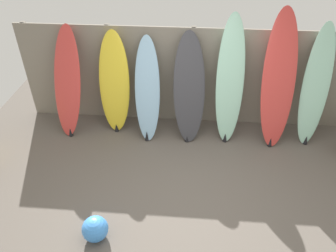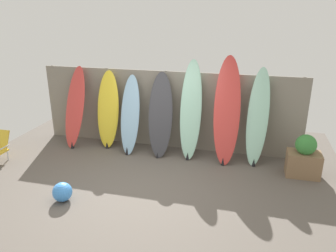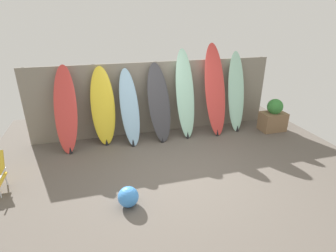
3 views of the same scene
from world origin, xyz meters
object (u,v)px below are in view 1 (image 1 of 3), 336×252
object	(u,v)px
surfboard_yellow_1	(114,84)
surfboard_seafoam_4	(230,82)
beach_ball	(95,229)
surfboard_red_5	(279,82)
surfboard_charcoal_3	(189,89)
surfboard_seafoam_6	(316,87)
surfboard_skyblue_2	(147,91)
surfboard_red_0	(67,83)

from	to	relation	value
surfboard_yellow_1	surfboard_seafoam_4	size ratio (longest dim) A/B	0.85
surfboard_yellow_1	beach_ball	bearing A→B (deg)	-85.10
surfboard_seafoam_4	surfboard_red_5	xyz separation A→B (m)	(0.77, -0.04, 0.06)
surfboard_yellow_1	surfboard_seafoam_4	world-z (taller)	surfboard_seafoam_4
surfboard_charcoal_3	surfboard_seafoam_6	size ratio (longest dim) A/B	0.91
surfboard_seafoam_6	beach_ball	bearing A→B (deg)	-142.59
surfboard_seafoam_6	surfboard_skyblue_2	bearing A→B (deg)	-178.00
surfboard_red_0	surfboard_yellow_1	distance (m)	0.80
surfboard_seafoam_4	surfboard_seafoam_6	size ratio (longest dim) A/B	1.05
surfboard_seafoam_6	surfboard_yellow_1	bearing A→B (deg)	179.59
surfboard_yellow_1	beach_ball	world-z (taller)	surfboard_yellow_1
surfboard_yellow_1	surfboard_charcoal_3	bearing A→B (deg)	-4.73
beach_ball	surfboard_seafoam_4	bearing A→B (deg)	53.63
surfboard_skyblue_2	surfboard_charcoal_3	distance (m)	0.71
surfboard_skyblue_2	surfboard_seafoam_4	distance (m)	1.38
surfboard_skyblue_2	beach_ball	size ratio (longest dim) A/B	5.18
surfboard_seafoam_4	surfboard_yellow_1	bearing A→B (deg)	178.39
surfboard_red_0	surfboard_red_5	size ratio (longest dim) A/B	0.84
surfboard_skyblue_2	surfboard_seafoam_6	xyz separation A→B (m)	(2.77, 0.10, 0.14)
surfboard_yellow_1	beach_ball	xyz separation A→B (m)	(0.21, -2.43, -0.72)
surfboard_red_0	beach_ball	xyz separation A→B (m)	(1.00, -2.33, -0.75)
surfboard_red_0	surfboard_skyblue_2	bearing A→B (deg)	-0.99
surfboard_seafoam_4	beach_ball	xyz separation A→B (m)	(-1.75, -2.38, -0.88)
surfboard_skyblue_2	surfboard_charcoal_3	size ratio (longest dim) A/B	0.95
surfboard_yellow_1	surfboard_seafoam_4	xyz separation A→B (m)	(1.96, -0.05, 0.15)
surfboard_charcoal_3	surfboard_red_5	bearing A→B (deg)	0.49
surfboard_yellow_1	surfboard_skyblue_2	bearing A→B (deg)	-11.60
surfboard_charcoal_3	surfboard_seafoam_4	size ratio (longest dim) A/B	0.86
surfboard_yellow_1	surfboard_seafoam_6	xyz separation A→B (m)	(3.35, -0.02, 0.10)
surfboard_red_0	surfboard_yellow_1	bearing A→B (deg)	6.97
surfboard_seafoam_6	beach_ball	xyz separation A→B (m)	(-3.15, -2.41, -0.82)
beach_ball	surfboard_red_0	bearing A→B (deg)	113.22
surfboard_yellow_1	surfboard_red_5	size ratio (longest dim) A/B	0.81
surfboard_skyblue_2	surfboard_red_5	world-z (taller)	surfboard_red_5
surfboard_skyblue_2	surfboard_yellow_1	bearing A→B (deg)	168.40
surfboard_skyblue_2	surfboard_seafoam_4	bearing A→B (deg)	2.76
surfboard_red_5	surfboard_seafoam_6	xyz separation A→B (m)	(0.63, 0.07, -0.11)
surfboard_skyblue_2	surfboard_red_5	xyz separation A→B (m)	(2.14, 0.03, 0.25)
surfboard_red_0	surfboard_red_5	distance (m)	3.52
surfboard_skyblue_2	surfboard_charcoal_3	world-z (taller)	surfboard_charcoal_3
surfboard_red_0	surfboard_skyblue_2	distance (m)	1.38
surfboard_red_0	surfboard_seafoam_6	xyz separation A→B (m)	(4.15, 0.07, 0.07)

